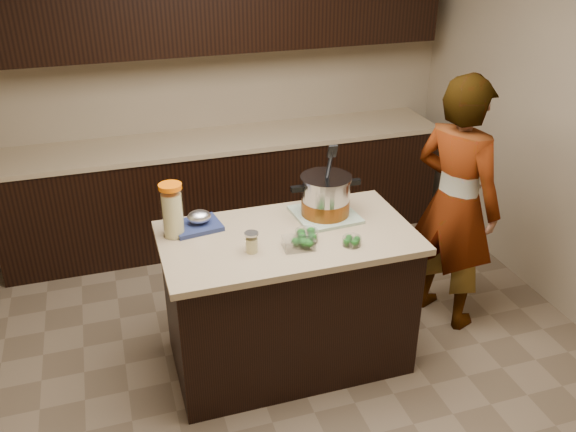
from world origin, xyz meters
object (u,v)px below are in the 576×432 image
(person, at_px, (455,204))
(stock_pot, at_px, (326,198))
(lemonade_pitcher, at_px, (173,212))
(island, at_px, (288,299))

(person, bearing_deg, stock_pot, 65.03)
(stock_pot, xyz_separation_m, lemonade_pitcher, (-0.91, 0.03, 0.03))
(stock_pot, distance_m, person, 0.91)
(lemonade_pitcher, bearing_deg, stock_pot, -2.19)
(island, height_order, stock_pot, stock_pot)
(island, height_order, lemonade_pitcher, lemonade_pitcher)
(island, bearing_deg, person, 6.40)
(stock_pot, height_order, lemonade_pitcher, stock_pot)
(stock_pot, bearing_deg, lemonade_pitcher, 179.34)
(stock_pot, bearing_deg, person, 0.22)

